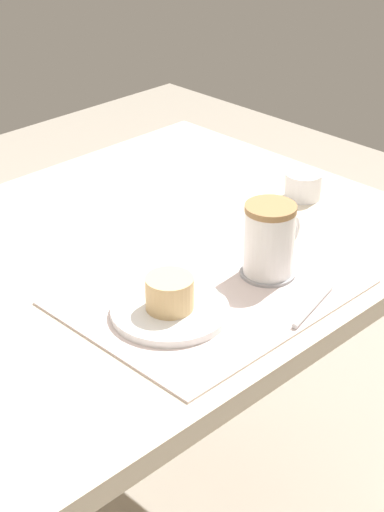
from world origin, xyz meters
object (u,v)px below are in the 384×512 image
object	(u,v)px
pastry	(170,293)
sugar_bowl	(303,185)
coffee_mug	(270,238)
dining_table	(118,300)
pastry_plate	(170,311)

from	to	relation	value
pastry	sugar_bowl	xyz separation A→B (m)	(0.46, 0.12, -0.02)
pastry	coffee_mug	xyz separation A→B (m)	(0.20, -0.02, 0.03)
dining_table	pastry	bearing A→B (deg)	-106.62
coffee_mug	pastry_plate	bearing A→B (deg)	172.93
pastry	coffee_mug	world-z (taller)	coffee_mug
dining_table	pastry	world-z (taller)	pastry
dining_table	pastry_plate	xyz separation A→B (m)	(-0.06, -0.19, 0.09)
pastry_plate	sugar_bowl	bearing A→B (deg)	14.68
coffee_mug	sugar_bowl	size ratio (longest dim) A/B	1.67
sugar_bowl	dining_table	bearing A→B (deg)	170.12
pastry	sugar_bowl	world-z (taller)	pastry
dining_table	sugar_bowl	bearing A→B (deg)	-9.88
coffee_mug	sugar_bowl	xyz separation A→B (m)	(0.27, 0.15, -0.04)
pastry	coffee_mug	size ratio (longest dim) A/B	0.61
pastry_plate	coffee_mug	bearing A→B (deg)	-7.07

